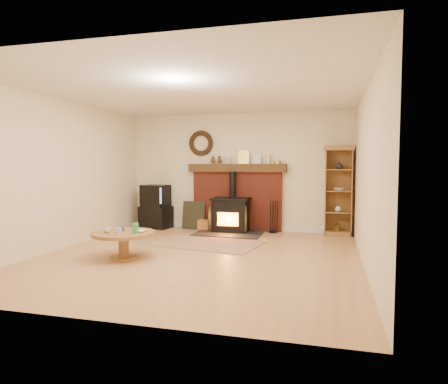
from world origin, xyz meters
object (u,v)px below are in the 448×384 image
(tv_unit, at_px, (156,207))
(coffee_table, at_px, (123,237))
(curio_cabinet, at_px, (338,191))
(wood_stove, at_px, (231,216))

(tv_unit, height_order, coffee_table, tv_unit)
(curio_cabinet, height_order, coffee_table, curio_cabinet)
(wood_stove, relative_size, tv_unit, 1.41)
(wood_stove, height_order, coffee_table, wood_stove)
(tv_unit, distance_m, curio_cabinet, 4.08)
(wood_stove, distance_m, curio_cabinet, 2.31)
(coffee_table, bearing_deg, tv_unit, 105.09)
(wood_stove, bearing_deg, coffee_table, -111.10)
(tv_unit, bearing_deg, coffee_table, -74.91)
(tv_unit, relative_size, coffee_table, 1.01)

